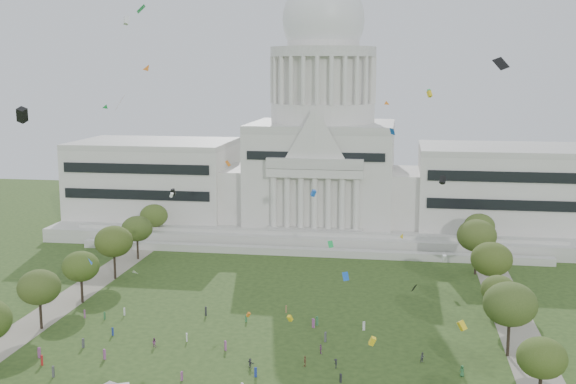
# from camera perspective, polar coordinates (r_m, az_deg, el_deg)

# --- Properties ---
(ground) EXTENTS (400.00, 400.00, 0.00)m
(ground) POSITION_cam_1_polar(r_m,az_deg,el_deg) (123.08, -3.38, -14.64)
(ground) COLOR #2C441A
(ground) RESTS_ON ground
(capitol) EXTENTS (160.00, 64.50, 91.30)m
(capitol) POSITION_cam_1_polar(r_m,az_deg,el_deg) (226.20, 2.72, 2.45)
(capitol) COLOR beige
(capitol) RESTS_ON ground
(path_left) EXTENTS (8.00, 160.00, 0.04)m
(path_left) POSITION_cam_1_polar(r_m,az_deg,el_deg) (165.12, -17.75, -8.66)
(path_left) COLOR gray
(path_left) RESTS_ON ground
(path_right) EXTENTS (8.00, 160.00, 0.04)m
(path_right) POSITION_cam_1_polar(r_m,az_deg,el_deg) (150.25, 17.76, -10.50)
(path_right) COLOR gray
(path_right) RESTS_ON ground
(row_tree_r_1) EXTENTS (7.58, 7.58, 10.78)m
(row_tree_r_1) POSITION_cam_1_polar(r_m,az_deg,el_deg) (118.02, 19.42, -12.26)
(row_tree_r_1) COLOR black
(row_tree_r_1) RESTS_ON ground
(row_tree_l_2) EXTENTS (8.42, 8.42, 11.97)m
(row_tree_l_2) POSITION_cam_1_polar(r_m,az_deg,el_deg) (150.59, -19.07, -7.13)
(row_tree_l_2) COLOR black
(row_tree_l_2) RESTS_ON ground
(row_tree_r_2) EXTENTS (9.55, 9.55, 13.58)m
(row_tree_r_2) POSITION_cam_1_polar(r_m,az_deg,el_deg) (134.83, 17.15, -8.47)
(row_tree_r_2) COLOR black
(row_tree_r_2) RESTS_ON ground
(row_tree_l_3) EXTENTS (8.12, 8.12, 11.55)m
(row_tree_l_3) POSITION_cam_1_polar(r_m,az_deg,el_deg) (164.50, -16.06, -5.67)
(row_tree_l_3) COLOR black
(row_tree_l_3) RESTS_ON ground
(row_tree_r_3) EXTENTS (7.01, 7.01, 9.98)m
(row_tree_r_3) POSITION_cam_1_polar(r_m,az_deg,el_deg) (151.74, 16.29, -7.42)
(row_tree_r_3) COLOR black
(row_tree_r_3) RESTS_ON ground
(row_tree_l_4) EXTENTS (9.29, 9.29, 13.21)m
(row_tree_l_4) POSITION_cam_1_polar(r_m,az_deg,el_deg) (180.58, -13.61, -3.82)
(row_tree_l_4) COLOR black
(row_tree_l_4) RESTS_ON ground
(row_tree_r_4) EXTENTS (9.19, 9.19, 13.06)m
(row_tree_r_4) POSITION_cam_1_polar(r_m,az_deg,el_deg) (166.05, 15.79, -5.13)
(row_tree_r_4) COLOR black
(row_tree_r_4) RESTS_ON ground
(row_tree_l_5) EXTENTS (8.33, 8.33, 11.85)m
(row_tree_l_5) POSITION_cam_1_polar(r_m,az_deg,el_deg) (198.02, -11.85, -2.86)
(row_tree_l_5) COLOR black
(row_tree_l_5) RESTS_ON ground
(row_tree_r_5) EXTENTS (9.82, 9.82, 13.96)m
(row_tree_r_5) POSITION_cam_1_polar(r_m,az_deg,el_deg) (185.22, 14.69, -3.36)
(row_tree_r_5) COLOR black
(row_tree_r_5) RESTS_ON ground
(row_tree_l_6) EXTENTS (8.19, 8.19, 11.64)m
(row_tree_l_6) POSITION_cam_1_polar(r_m,az_deg,el_deg) (215.25, -10.55, -1.85)
(row_tree_l_6) COLOR black
(row_tree_l_6) RESTS_ON ground
(row_tree_r_6) EXTENTS (8.42, 8.42, 11.97)m
(row_tree_r_6) POSITION_cam_1_polar(r_m,az_deg,el_deg) (203.20, 14.88, -2.63)
(row_tree_r_6) COLOR black
(row_tree_r_6) RESTS_ON ground
(person_0) EXTENTS (1.12, 1.07, 1.93)m
(person_0) POSITION_cam_1_polar(r_m,az_deg,el_deg) (127.33, 13.59, -13.58)
(person_0) COLOR #33723F
(person_0) RESTS_ON ground
(person_2) EXTENTS (1.04, 1.01, 1.85)m
(person_2) POSITION_cam_1_polar(r_m,az_deg,el_deg) (131.51, 10.59, -12.72)
(person_2) COLOR #4C4C51
(person_2) RESTS_ON ground
(person_3) EXTENTS (0.89, 1.20, 1.67)m
(person_3) POSITION_cam_1_polar(r_m,az_deg,el_deg) (127.42, 3.78, -13.36)
(person_3) COLOR #26262B
(person_3) RESTS_ON ground
(person_4) EXTENTS (0.62, 1.12, 1.89)m
(person_4) POSITION_cam_1_polar(r_m,az_deg,el_deg) (127.81, 1.35, -13.21)
(person_4) COLOR olive
(person_4) RESTS_ON ground
(person_5) EXTENTS (1.64, 1.43, 1.70)m
(person_5) POSITION_cam_1_polar(r_m,az_deg,el_deg) (127.40, -3.00, -13.35)
(person_5) COLOR #4C4C51
(person_5) RESTS_ON ground
(person_8) EXTENTS (0.87, 0.56, 1.73)m
(person_8) POSITION_cam_1_polar(r_m,az_deg,el_deg) (138.27, -10.54, -11.60)
(person_8) COLOR #994C8C
(person_8) RESTS_ON ground
(person_10) EXTENTS (0.77, 1.11, 1.72)m
(person_10) POSITION_cam_1_polar(r_m,az_deg,el_deg) (133.24, 2.61, -12.28)
(person_10) COLOR #994C8C
(person_10) RESTS_ON ground
(distant_crowd) EXTENTS (57.85, 39.61, 1.93)m
(distant_crowd) POSITION_cam_1_polar(r_m,az_deg,el_deg) (138.54, -7.53, -11.47)
(distant_crowd) COLOR #994C8C
(distant_crowd) RESTS_ON ground
(kite_swarm) EXTENTS (86.15, 97.80, 59.78)m
(kite_swarm) POSITION_cam_1_polar(r_m,az_deg,el_deg) (116.39, -3.92, -0.31)
(kite_swarm) COLOR green
(kite_swarm) RESTS_ON ground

